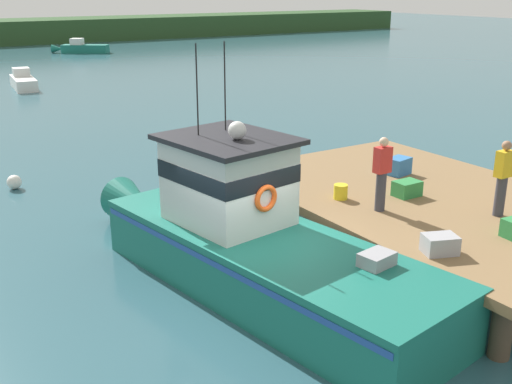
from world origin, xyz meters
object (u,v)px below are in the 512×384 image
object	(u,v)px
moored_boat_outer_mooring	(81,48)
mooring_buoy_channel_marker	(33,85)
crate_single_by_cleat	(440,244)
bait_bucket	(341,192)
crate_single_far	(407,189)
moored_boat_off_the_point	(23,81)
main_fishing_boat	(249,239)
mooring_buoy_inshore	(14,182)
deckhand_by_the_boat	(503,177)
crate_stack_mid_dock	(398,166)
deckhand_further_back	(382,173)

from	to	relation	value
moored_boat_outer_mooring	mooring_buoy_channel_marker	distance (m)	20.56
crate_single_by_cleat	bait_bucket	size ratio (longest dim) A/B	1.76
crate_single_by_cleat	moored_boat_outer_mooring	bearing A→B (deg)	79.73
crate_single_far	moored_boat_off_the_point	xyz separation A→B (m)	(-2.04, 29.41, -0.98)
main_fishing_boat	mooring_buoy_inshore	bearing A→B (deg)	106.22
crate_single_far	moored_boat_off_the_point	distance (m)	29.50
crate_single_by_cleat	mooring_buoy_channel_marker	xyz separation A→B (m)	(0.28, 31.64, -1.16)
main_fishing_boat	mooring_buoy_inshore	world-z (taller)	main_fishing_boat
bait_bucket	mooring_buoy_channel_marker	size ratio (longest dim) A/B	0.81
moored_boat_off_the_point	deckhand_by_the_boat	bearing A→B (deg)	-85.00
crate_single_far	moored_boat_outer_mooring	xyz separation A→B (m)	(7.23, 47.55, -0.93)
moored_boat_off_the_point	moored_boat_outer_mooring	world-z (taller)	moored_boat_outer_mooring
crate_stack_mid_dock	crate_single_by_cleat	size ratio (longest dim) A/B	1.00
crate_single_far	bait_bucket	world-z (taller)	crate_single_far
crate_single_far	moored_boat_outer_mooring	distance (m)	48.11
main_fishing_boat	crate_stack_mid_dock	distance (m)	5.45
main_fishing_boat	mooring_buoy_channel_marker	distance (m)	28.94
moored_boat_off_the_point	mooring_buoy_channel_marker	world-z (taller)	moored_boat_off_the_point
moored_boat_off_the_point	moored_boat_outer_mooring	xyz separation A→B (m)	(9.27, 18.14, 0.05)
crate_stack_mid_dock	crate_single_by_cleat	xyz separation A→B (m)	(-2.96, -4.03, -0.05)
crate_single_far	deckhand_by_the_boat	xyz separation A→B (m)	(0.70, -1.97, 0.68)
moored_boat_off_the_point	bait_bucket	bearing A→B (deg)	-88.78
bait_bucket	crate_stack_mid_dock	bearing A→B (deg)	15.62
deckhand_by_the_boat	mooring_buoy_inshore	size ratio (longest dim) A/B	3.78
crate_single_far	mooring_buoy_inshore	distance (m)	11.65
deckhand_by_the_boat	deckhand_further_back	world-z (taller)	same
moored_boat_off_the_point	mooring_buoy_channel_marker	distance (m)	0.66
moored_boat_outer_mooring	crate_single_far	bearing A→B (deg)	-98.65
crate_single_by_cleat	mooring_buoy_inshore	world-z (taller)	crate_single_by_cleat
bait_bucket	mooring_buoy_channel_marker	distance (m)	28.34
crate_single_far	deckhand_by_the_boat	distance (m)	2.20
bait_bucket	mooring_buoy_inshore	xyz separation A→B (m)	(-5.44, 8.67, -1.15)
crate_single_far	crate_single_by_cleat	world-z (taller)	crate_single_far
deckhand_by_the_boat	moored_boat_outer_mooring	distance (m)	49.98
moored_boat_outer_mooring	mooring_buoy_inshore	world-z (taller)	moored_boat_outer_mooring
crate_stack_mid_dock	moored_boat_off_the_point	distance (m)	28.24
main_fishing_boat	crate_single_far	bearing A→B (deg)	-2.39
mooring_buoy_inshore	crate_single_by_cleat	bearing A→B (deg)	-67.34
deckhand_by_the_boat	moored_boat_off_the_point	size ratio (longest dim) A/B	0.35
main_fishing_boat	deckhand_by_the_boat	bearing A→B (deg)	-23.59
deckhand_by_the_boat	deckhand_further_back	xyz separation A→B (m)	(-1.91, 1.59, 0.00)
main_fishing_boat	crate_stack_mid_dock	world-z (taller)	main_fishing_boat
crate_stack_mid_dock	moored_boat_outer_mooring	xyz separation A→B (m)	(6.14, 46.18, -0.97)
main_fishing_boat	crate_stack_mid_dock	xyz separation A→B (m)	(5.30, 1.20, 0.41)
main_fishing_boat	bait_bucket	bearing A→B (deg)	10.02
crate_single_by_cleat	crate_stack_mid_dock	bearing A→B (deg)	53.72
deckhand_by_the_boat	moored_boat_outer_mooring	bearing A→B (deg)	82.49
crate_single_far	mooring_buoy_inshore	world-z (taller)	crate_single_far
deckhand_by_the_boat	crate_stack_mid_dock	bearing A→B (deg)	83.39
crate_single_far	mooring_buoy_channel_marker	bearing A→B (deg)	93.14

